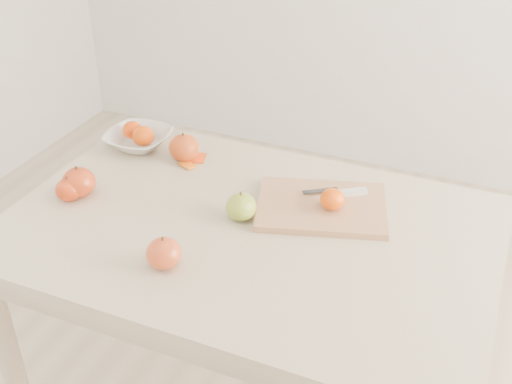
% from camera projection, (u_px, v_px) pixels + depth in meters
% --- Properties ---
extents(table, '(1.20, 0.80, 0.75)m').
position_uv_depth(table, '(248.00, 257.00, 1.64)').
color(table, '#C4B094').
rests_on(table, ground).
extents(cutting_board, '(0.38, 0.32, 0.02)m').
position_uv_depth(cutting_board, '(321.00, 207.00, 1.64)').
color(cutting_board, '#AD7F56').
rests_on(cutting_board, table).
extents(board_tangerine, '(0.06, 0.06, 0.05)m').
position_uv_depth(board_tangerine, '(332.00, 199.00, 1.60)').
color(board_tangerine, '#E05407').
rests_on(board_tangerine, cutting_board).
extents(fruit_bowl, '(0.19, 0.19, 0.05)m').
position_uv_depth(fruit_bowl, '(138.00, 139.00, 1.93)').
color(fruit_bowl, silver).
rests_on(fruit_bowl, table).
extents(bowl_tangerine_near, '(0.06, 0.06, 0.05)m').
position_uv_depth(bowl_tangerine_near, '(132.00, 130.00, 1.93)').
color(bowl_tangerine_near, '#E84808').
rests_on(bowl_tangerine_near, fruit_bowl).
extents(bowl_tangerine_far, '(0.07, 0.07, 0.06)m').
position_uv_depth(bowl_tangerine_far, '(143.00, 136.00, 1.89)').
color(bowl_tangerine_far, '#DC5807').
rests_on(bowl_tangerine_far, fruit_bowl).
extents(orange_peel_a, '(0.07, 0.06, 0.01)m').
position_uv_depth(orange_peel_a, '(195.00, 159.00, 1.87)').
color(orange_peel_a, '#E04C0F').
rests_on(orange_peel_a, table).
extents(orange_peel_b, '(0.05, 0.05, 0.01)m').
position_uv_depth(orange_peel_b, '(188.00, 166.00, 1.83)').
color(orange_peel_b, orange).
rests_on(orange_peel_b, table).
extents(paring_knife, '(0.16, 0.09, 0.01)m').
position_uv_depth(paring_knife, '(347.00, 192.00, 1.67)').
color(paring_knife, silver).
rests_on(paring_knife, cutting_board).
extents(apple_green, '(0.08, 0.08, 0.07)m').
position_uv_depth(apple_green, '(241.00, 207.00, 1.59)').
color(apple_green, olive).
rests_on(apple_green, table).
extents(apple_red_d, '(0.07, 0.07, 0.06)m').
position_uv_depth(apple_red_d, '(69.00, 190.00, 1.67)').
color(apple_red_d, '#8F0D03').
rests_on(apple_red_d, table).
extents(apple_red_b, '(0.09, 0.09, 0.08)m').
position_uv_depth(apple_red_b, '(79.00, 182.00, 1.68)').
color(apple_red_b, '#901004').
rests_on(apple_red_b, table).
extents(apple_red_a, '(0.09, 0.09, 0.08)m').
position_uv_depth(apple_red_a, '(184.00, 148.00, 1.85)').
color(apple_red_a, '#931704').
rests_on(apple_red_a, table).
extents(apple_red_c, '(0.08, 0.08, 0.07)m').
position_uv_depth(apple_red_c, '(164.00, 253.00, 1.43)').
color(apple_red_c, maroon).
rests_on(apple_red_c, table).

